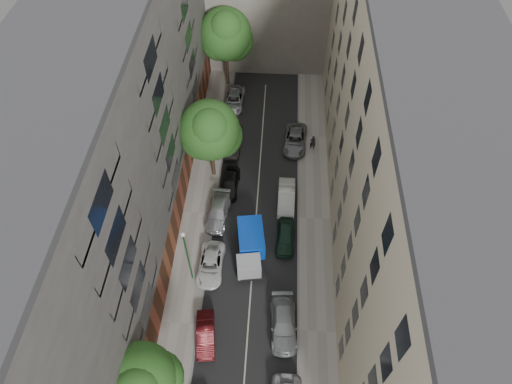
# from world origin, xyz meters

# --- Properties ---
(ground) EXTENTS (120.00, 120.00, 0.00)m
(ground) POSITION_xyz_m (0.00, 0.00, 0.00)
(ground) COLOR #4C4C49
(ground) RESTS_ON ground
(road_surface) EXTENTS (8.00, 44.00, 0.02)m
(road_surface) POSITION_xyz_m (0.00, 0.00, 0.01)
(road_surface) COLOR black
(road_surface) RESTS_ON ground
(sidewalk_left) EXTENTS (3.00, 44.00, 0.15)m
(sidewalk_left) POSITION_xyz_m (-5.50, 0.00, 0.07)
(sidewalk_left) COLOR gray
(sidewalk_left) RESTS_ON ground
(sidewalk_right) EXTENTS (3.00, 44.00, 0.15)m
(sidewalk_right) POSITION_xyz_m (5.50, 0.00, 0.07)
(sidewalk_right) COLOR gray
(sidewalk_right) RESTS_ON ground
(building_left) EXTENTS (8.00, 44.00, 20.00)m
(building_left) POSITION_xyz_m (-11.00, 0.00, 10.00)
(building_left) COLOR #464341
(building_left) RESTS_ON ground
(building_right) EXTENTS (8.00, 44.00, 20.00)m
(building_right) POSITION_xyz_m (11.00, 0.00, 10.00)
(building_right) COLOR #B7AC8F
(building_right) RESTS_ON ground
(tarp_truck) EXTENTS (2.86, 5.65, 2.48)m
(tarp_truck) POSITION_xyz_m (-0.25, -4.26, 1.37)
(tarp_truck) COLOR black
(tarp_truck) RESTS_ON ground
(car_left_1) EXTENTS (1.86, 4.06, 1.29)m
(car_left_1) POSITION_xyz_m (-3.24, -11.99, 0.65)
(car_left_1) COLOR #4F0F13
(car_left_1) RESTS_ON ground
(car_left_2) EXTENTS (2.19, 4.66, 1.29)m
(car_left_2) POSITION_xyz_m (-3.60, -5.80, 0.64)
(car_left_2) COLOR silver
(car_left_2) RESTS_ON ground
(car_left_3) EXTENTS (2.30, 4.90, 1.38)m
(car_left_3) POSITION_xyz_m (-3.59, -0.20, 0.69)
(car_left_3) COLOR #B1B1B6
(car_left_3) RESTS_ON ground
(car_left_4) EXTENTS (1.88, 4.26, 1.43)m
(car_left_4) POSITION_xyz_m (-2.80, 3.40, 0.71)
(car_left_4) COLOR black
(car_left_4) RESTS_ON ground
(car_left_5) EXTENTS (1.68, 4.58, 1.50)m
(car_left_5) POSITION_xyz_m (-2.96, 9.00, 0.75)
(car_left_5) COLOR black
(car_left_5) RESTS_ON ground
(car_left_6) EXTENTS (2.43, 4.97, 1.36)m
(car_left_6) POSITION_xyz_m (-3.51, 15.99, 0.68)
(car_left_6) COLOR #BABABF
(car_left_6) RESTS_ON ground
(car_right_1) EXTENTS (2.38, 5.12, 1.45)m
(car_right_1) POSITION_xyz_m (2.80, -10.80, 0.72)
(car_right_1) COLOR gray
(car_right_1) RESTS_ON ground
(car_right_2) EXTENTS (1.81, 4.16, 1.40)m
(car_right_2) POSITION_xyz_m (2.80, -2.60, 0.70)
(car_right_2) COLOR #142E21
(car_right_2) RESTS_ON ground
(car_right_3) EXTENTS (1.64, 4.59, 1.51)m
(car_right_3) POSITION_xyz_m (2.80, 1.86, 0.75)
(car_right_3) COLOR silver
(car_right_3) RESTS_ON ground
(car_right_4) EXTENTS (2.63, 5.16, 1.40)m
(car_right_4) POSITION_xyz_m (3.60, 9.80, 0.70)
(car_right_4) COLOR slate
(car_right_4) RESTS_ON ground
(tree_near) EXTENTS (4.96, 4.64, 8.03)m
(tree_near) POSITION_xyz_m (-6.23, -17.11, 5.52)
(tree_near) COLOR #382619
(tree_near) RESTS_ON sidewalk_left
(tree_mid) EXTENTS (5.88, 5.69, 9.01)m
(tree_mid) POSITION_xyz_m (-4.50, 4.89, 6.05)
(tree_mid) COLOR #382619
(tree_mid) RESTS_ON sidewalk_left
(tree_far) EXTENTS (6.05, 5.89, 9.78)m
(tree_far) POSITION_xyz_m (-4.50, 19.57, 6.63)
(tree_far) COLOR #382619
(tree_far) RESTS_ON sidewalk_left
(lamp_post) EXTENTS (0.36, 0.36, 6.92)m
(lamp_post) POSITION_xyz_m (-5.07, -6.91, 4.37)
(lamp_post) COLOR #18542A
(lamp_post) RESTS_ON sidewalk_left
(pedestrian) EXTENTS (0.70, 0.51, 1.78)m
(pedestrian) POSITION_xyz_m (5.43, 9.18, 1.04)
(pedestrian) COLOR black
(pedestrian) RESTS_ON sidewalk_right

